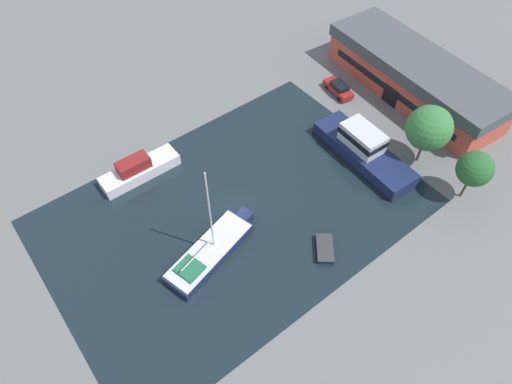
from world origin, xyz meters
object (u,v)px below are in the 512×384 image
object	(u,v)px
quay_tree_near_building	(429,128)
parked_car	(339,88)
small_dinghy	(325,249)
motor_cruiser	(363,148)
cabin_boat	(139,169)
quay_tree_by_water	(475,169)
warehouse_building	(415,76)
sailboat_moored	(210,251)

from	to	relation	value
quay_tree_near_building	parked_car	bearing A→B (deg)	174.39
small_dinghy	motor_cruiser	bearing A→B (deg)	-111.65
quay_tree_near_building	cabin_boat	distance (m)	31.77
quay_tree_by_water	small_dinghy	xyz separation A→B (m)	(-3.96, -16.32, -4.00)
motor_cruiser	quay_tree_near_building	bearing A→B (deg)	-39.55
parked_car	cabin_boat	world-z (taller)	cabin_boat
quay_tree_near_building	parked_car	size ratio (longest dim) A/B	1.57
quay_tree_by_water	warehouse_building	bearing A→B (deg)	147.47
parked_car	cabin_boat	bearing A→B (deg)	-178.11
quay_tree_near_building	small_dinghy	bearing A→B (deg)	-81.96
parked_car	small_dinghy	world-z (taller)	parked_car
parked_car	sailboat_moored	world-z (taller)	sailboat_moored
warehouse_building	quay_tree_by_water	xyz separation A→B (m)	(14.82, -9.45, 1.71)
quay_tree_by_water	cabin_boat	xyz separation A→B (m)	(-23.85, -25.72, -3.36)
quay_tree_near_building	motor_cruiser	xyz separation A→B (m)	(-4.28, -4.66, -3.58)
warehouse_building	cabin_boat	bearing A→B (deg)	-99.96
sailboat_moored	cabin_boat	size ratio (longest dim) A/B	1.28
warehouse_building	sailboat_moored	world-z (taller)	sailboat_moored
quay_tree_near_building	small_dinghy	world-z (taller)	quay_tree_near_building
motor_cruiser	small_dinghy	size ratio (longest dim) A/B	3.85
parked_car	motor_cruiser	distance (m)	11.72
warehouse_building	parked_car	world-z (taller)	warehouse_building
cabin_boat	quay_tree_by_water	bearing A→B (deg)	47.64
cabin_boat	quay_tree_near_building	bearing A→B (deg)	56.73
quay_tree_by_water	sailboat_moored	xyz separation A→B (m)	(-10.47, -25.33, -3.70)
quay_tree_near_building	cabin_boat	xyz separation A→B (m)	(-17.51, -26.21, -3.99)
quay_tree_near_building	parked_car	xyz separation A→B (m)	(-14.30, 1.40, -4.15)
warehouse_building	parked_car	distance (m)	9.71
quay_tree_near_building	quay_tree_by_water	xyz separation A→B (m)	(6.34, -0.49, -0.63)
motor_cruiser	parked_car	bearing A→B (deg)	61.86
quay_tree_by_water	motor_cruiser	xyz separation A→B (m)	(-10.62, -4.17, -2.96)
sailboat_moored	parked_car	bearing A→B (deg)	95.60
small_dinghy	sailboat_moored	bearing A→B (deg)	3.82
motor_cruiser	small_dinghy	bearing A→B (deg)	-148.24
parked_car	cabin_boat	size ratio (longest dim) A/B	0.53
sailboat_moored	cabin_boat	world-z (taller)	sailboat_moored
warehouse_building	cabin_boat	world-z (taller)	warehouse_building
quay_tree_near_building	sailboat_moored	bearing A→B (deg)	-99.09
warehouse_building	parked_car	size ratio (longest dim) A/B	5.38
quay_tree_near_building	quay_tree_by_water	bearing A→B (deg)	-4.42
motor_cruiser	cabin_boat	xyz separation A→B (m)	(-13.23, -21.55, -0.40)
sailboat_moored	motor_cruiser	xyz separation A→B (m)	(-0.15, 21.17, 0.74)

